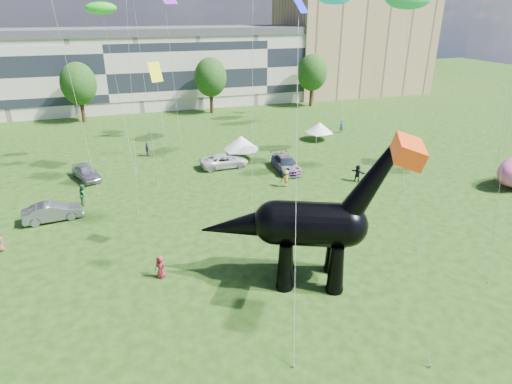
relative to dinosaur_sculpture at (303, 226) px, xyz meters
name	(u,v)px	position (x,y,z in m)	size (l,w,h in m)	color
ground	(280,337)	(-3.18, -4.67, -3.83)	(220.00, 220.00, 0.00)	#16330C
terrace_row	(106,73)	(-11.18, 57.33, 2.17)	(78.00, 11.00, 12.00)	beige
apartment_block	(352,35)	(36.82, 60.33, 7.17)	(28.00, 18.00, 22.00)	tan
tree_mid_left	(78,80)	(-15.18, 48.33, 2.46)	(5.20, 5.20, 9.44)	#382314
tree_mid_right	(210,74)	(4.82, 48.33, 2.46)	(5.20, 5.20, 9.44)	#382314
tree_far_right	(312,70)	(22.82, 48.33, 2.46)	(5.20, 5.20, 9.44)	#382314
dinosaur_sculpture	(303,226)	(0.00, 0.00, 0.00)	(12.05, 6.60, 10.15)	black
car_silver	(86,172)	(-13.89, 22.85, -3.06)	(1.83, 4.54, 1.55)	#B6B6BB
car_grey	(53,212)	(-16.12, 13.91, -3.07)	(1.61, 4.61, 1.52)	slate
car_white	(224,161)	(0.39, 21.99, -3.10)	(2.41, 5.23, 1.45)	silver
car_dark	(286,164)	(6.45, 18.92, -3.06)	(2.15, 5.30, 1.54)	#595960
gazebo_near	(241,143)	(2.94, 24.09, -1.89)	(4.61, 4.61, 2.76)	white
gazebo_far	(319,127)	(14.90, 28.45, -2.15)	(3.91, 3.91, 2.39)	white
visitors	(208,198)	(-3.40, 12.55, -2.97)	(49.47, 44.25, 1.89)	slate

